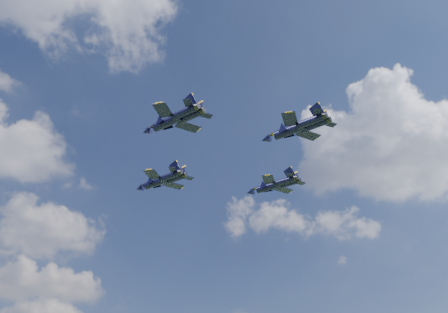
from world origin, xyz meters
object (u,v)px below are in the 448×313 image
jet_left (166,123)px  jet_right (267,187)px  jet_lead (155,182)px  jet_slot (288,131)px

jet_left → jet_right: (30.17, 10.75, -2.20)m
jet_lead → jet_left: jet_left is taller
jet_lead → jet_right: jet_right is taller
jet_lead → jet_left: (-6.28, -20.49, 2.55)m
jet_lead → jet_right: size_ratio=1.05×
jet_left → jet_right: 32.10m
jet_left → jet_right: bearing=-4.6°
jet_left → jet_slot: 23.87m
jet_left → jet_slot: (22.16, -8.87, -0.04)m
jet_right → jet_left: bearing=174.3°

